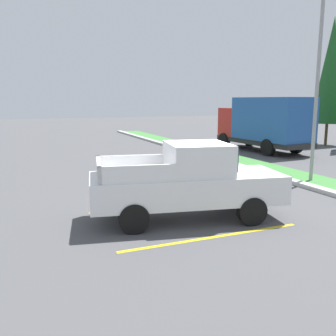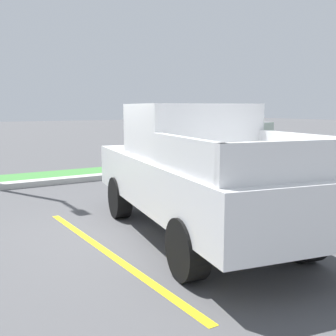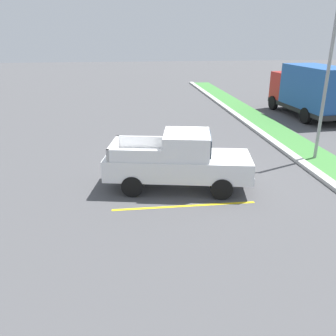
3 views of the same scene
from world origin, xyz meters
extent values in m
plane|color=#4C4C4F|center=(0.00, 0.00, 0.00)|extent=(120.00, 120.00, 0.00)
cube|color=yellow|center=(-1.26, -0.77, 0.00)|extent=(0.12, 4.80, 0.01)
cube|color=yellow|center=(1.84, -0.77, 0.00)|extent=(0.12, 4.80, 0.01)
cube|color=#B2B2AD|center=(0.00, 5.00, 0.07)|extent=(56.00, 0.40, 0.15)
cube|color=#42843D|center=(0.00, 6.10, 0.03)|extent=(56.00, 1.80, 0.06)
cylinder|color=black|center=(-0.25, 0.91, 0.38)|extent=(0.42, 0.80, 0.76)
cylinder|color=black|center=(1.42, 0.59, 0.38)|extent=(0.42, 0.80, 0.76)
cylinder|color=black|center=(-0.84, -2.13, 0.38)|extent=(0.42, 0.80, 0.76)
cylinder|color=black|center=(0.83, -2.45, 0.38)|extent=(0.42, 0.80, 0.76)
cube|color=white|center=(0.29, -0.77, 0.88)|extent=(2.86, 5.47, 0.76)
cube|color=white|center=(0.35, -0.48, 1.68)|extent=(2.03, 1.91, 0.84)
cube|color=#2D3842|center=(0.50, 0.33, 1.73)|extent=(1.60, 0.37, 0.63)
cube|color=white|center=(-0.82, -2.03, 1.48)|extent=(0.46, 1.88, 0.44)
cube|color=white|center=(0.85, -2.35, 1.48)|extent=(0.46, 1.88, 0.44)
cube|color=white|center=(-0.16, -3.08, 1.48)|extent=(1.79, 0.44, 0.44)
cube|color=silver|center=(0.78, 1.73, 0.64)|extent=(1.80, 0.50, 0.28)
cylinder|color=black|center=(10.93, 10.37, 0.40)|extent=(0.81, 0.28, 0.80)
cylinder|color=black|center=(10.98, 8.67, 0.40)|extent=(0.81, 0.28, 0.80)
cylinder|color=black|center=(8.14, 10.30, 0.40)|extent=(0.81, 0.28, 0.80)
cylinder|color=black|center=(8.18, 8.60, 0.40)|extent=(0.81, 0.28, 0.80)
cube|color=#B2B2B7|center=(9.56, 9.48, 0.92)|extent=(4.65, 1.96, 0.84)
cube|color=#B2B2B7|center=(9.41, 9.48, 1.72)|extent=(3.14, 1.76, 0.76)
cube|color=#2D3842|center=(9.41, 9.48, 1.70)|extent=(3.18, 1.80, 0.36)
camera|label=1|loc=(9.23, -5.05, 3.25)|focal=39.78mm
camera|label=2|loc=(-3.58, -6.03, 2.03)|focal=44.71mm
camera|label=3|loc=(12.23, -2.62, 5.41)|focal=37.95mm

